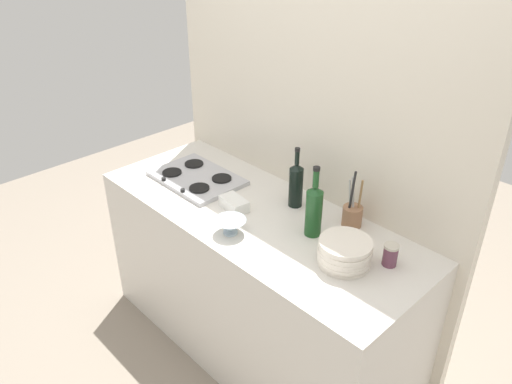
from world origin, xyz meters
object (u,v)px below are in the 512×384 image
(wine_bottle_leftmost, at_px, (296,184))
(stovetop_hob, at_px, (197,178))
(plate_stack, at_px, (344,252))
(mixing_bowl, at_px, (230,226))
(utensil_crock, at_px, (352,214))
(wine_bottle_mid_left, at_px, (314,209))
(condiment_jar_front, at_px, (390,255))
(butter_dish, at_px, (234,204))

(wine_bottle_leftmost, bearing_deg, stovetop_hob, -160.57)
(stovetop_hob, bearing_deg, plate_stack, -0.46)
(mixing_bowl, distance_m, utensil_crock, 0.58)
(stovetop_hob, relative_size, mixing_bowl, 3.28)
(stovetop_hob, relative_size, wine_bottle_mid_left, 1.41)
(wine_bottle_mid_left, bearing_deg, condiment_jar_front, 9.11)
(butter_dish, height_order, utensil_crock, utensil_crock)
(wine_bottle_mid_left, relative_size, condiment_jar_front, 3.45)
(butter_dish, bearing_deg, plate_stack, 3.65)
(plate_stack, height_order, mixing_bowl, plate_stack)
(stovetop_hob, relative_size, utensil_crock, 1.64)
(plate_stack, xyz_separation_m, wine_bottle_leftmost, (-0.47, 0.21, 0.06))
(plate_stack, distance_m, wine_bottle_leftmost, 0.52)
(stovetop_hob, height_order, butter_dish, butter_dish)
(plate_stack, bearing_deg, stovetop_hob, 179.54)
(wine_bottle_leftmost, distance_m, mixing_bowl, 0.42)
(butter_dish, relative_size, condiment_jar_front, 1.49)
(wine_bottle_mid_left, bearing_deg, butter_dish, -164.41)
(plate_stack, relative_size, condiment_jar_front, 2.31)
(stovetop_hob, distance_m, butter_dish, 0.38)
(wine_bottle_mid_left, xyz_separation_m, condiment_jar_front, (0.38, 0.06, -0.08))
(stovetop_hob, height_order, utensil_crock, utensil_crock)
(wine_bottle_mid_left, bearing_deg, utensil_crock, 66.49)
(stovetop_hob, relative_size, wine_bottle_leftmost, 1.54)
(wine_bottle_leftmost, xyz_separation_m, wine_bottle_mid_left, (0.23, -0.13, 0.01))
(condiment_jar_front, bearing_deg, butter_dish, -167.45)
(plate_stack, xyz_separation_m, condiment_jar_front, (0.14, 0.14, -0.01))
(stovetop_hob, relative_size, butter_dish, 3.26)
(wine_bottle_leftmost, distance_m, utensil_crock, 0.32)
(wine_bottle_leftmost, relative_size, butter_dish, 2.12)
(mixing_bowl, bearing_deg, butter_dish, 133.71)
(mixing_bowl, bearing_deg, wine_bottle_mid_left, 45.52)
(wine_bottle_mid_left, bearing_deg, stovetop_hob, -175.19)
(wine_bottle_mid_left, xyz_separation_m, mixing_bowl, (-0.27, -0.27, -0.09))
(wine_bottle_mid_left, distance_m, butter_dish, 0.45)
(plate_stack, bearing_deg, utensil_crock, 120.71)
(stovetop_hob, distance_m, wine_bottle_leftmost, 0.61)
(wine_bottle_mid_left, distance_m, mixing_bowl, 0.39)
(stovetop_hob, bearing_deg, utensil_crock, 16.34)
(plate_stack, bearing_deg, wine_bottle_mid_left, 162.64)
(plate_stack, xyz_separation_m, butter_dish, (-0.66, -0.04, -0.03))
(mixing_bowl, xyz_separation_m, butter_dish, (-0.15, 0.16, -0.01))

